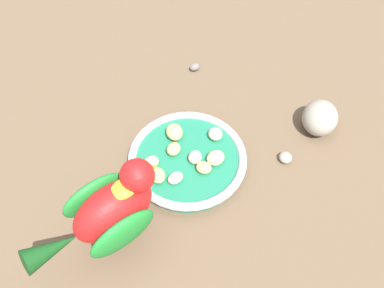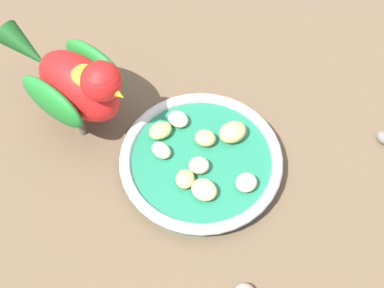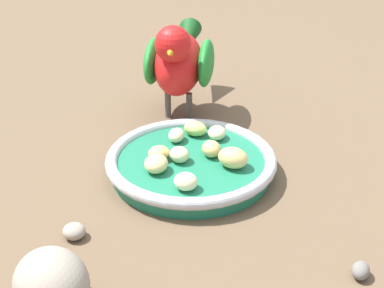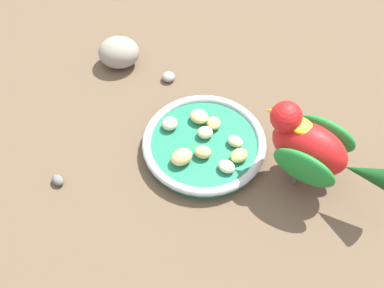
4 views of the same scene
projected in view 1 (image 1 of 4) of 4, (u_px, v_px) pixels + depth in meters
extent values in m
plane|color=brown|center=(174.00, 159.00, 0.70)|extent=(4.00, 4.00, 0.00)
cylinder|color=#1E7251|center=(188.00, 160.00, 0.69)|extent=(0.20, 0.20, 0.02)
torus|color=#B7BABF|center=(188.00, 156.00, 0.68)|extent=(0.21, 0.21, 0.01)
ellipsoid|color=beige|center=(151.00, 162.00, 0.66)|extent=(0.03, 0.04, 0.02)
ellipsoid|color=tan|center=(204.00, 168.00, 0.66)|extent=(0.03, 0.03, 0.02)
ellipsoid|color=tan|center=(177.00, 148.00, 0.68)|extent=(0.03, 0.03, 0.02)
ellipsoid|color=#E5C67F|center=(216.00, 158.00, 0.67)|extent=(0.04, 0.04, 0.02)
ellipsoid|color=#B2CC66|center=(158.00, 175.00, 0.64)|extent=(0.04, 0.04, 0.02)
ellipsoid|color=beige|center=(175.00, 178.00, 0.64)|extent=(0.03, 0.03, 0.02)
ellipsoid|color=beige|center=(196.00, 156.00, 0.67)|extent=(0.03, 0.03, 0.02)
ellipsoid|color=beige|center=(215.00, 134.00, 0.70)|extent=(0.04, 0.04, 0.02)
ellipsoid|color=tan|center=(174.00, 132.00, 0.70)|extent=(0.05, 0.05, 0.02)
cylinder|color=#59544C|center=(118.00, 219.00, 0.61)|extent=(0.01, 0.01, 0.04)
cylinder|color=#59544C|center=(129.00, 234.00, 0.59)|extent=(0.01, 0.01, 0.04)
ellipsoid|color=red|center=(114.00, 210.00, 0.55)|extent=(0.12, 0.14, 0.09)
ellipsoid|color=#1E7F2D|center=(94.00, 195.00, 0.56)|extent=(0.07, 0.10, 0.06)
ellipsoid|color=#1E7F2D|center=(123.00, 233.00, 0.53)|extent=(0.07, 0.10, 0.06)
cone|color=#144719|center=(52.00, 249.00, 0.51)|extent=(0.07, 0.09, 0.05)
sphere|color=red|center=(137.00, 176.00, 0.53)|extent=(0.07, 0.07, 0.05)
cone|color=orange|center=(151.00, 168.00, 0.54)|extent=(0.03, 0.03, 0.02)
ellipsoid|color=yellow|center=(123.00, 188.00, 0.53)|extent=(0.05, 0.05, 0.01)
ellipsoid|color=gray|center=(320.00, 118.00, 0.72)|extent=(0.07, 0.09, 0.06)
ellipsoid|color=slate|center=(195.00, 67.00, 0.84)|extent=(0.03, 0.03, 0.02)
ellipsoid|color=gray|center=(286.00, 158.00, 0.69)|extent=(0.03, 0.03, 0.02)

